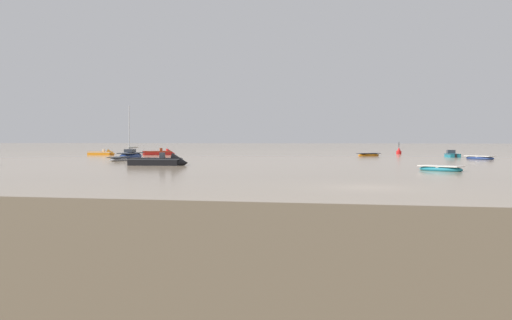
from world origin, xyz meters
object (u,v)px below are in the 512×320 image
rowboat_moored_0 (369,155)px  motorboat_moored_2 (162,153)px  motorboat_moored_0 (164,162)px  motorboat_moored_3 (104,154)px  rowboat_moored_1 (441,169)px  motorboat_moored_6 (451,155)px  rowboat_moored_2 (119,159)px  rowboat_moored_3 (480,158)px  sailboat_moored_0 (131,156)px  channel_buoy (399,152)px

rowboat_moored_0 → motorboat_moored_2: (-34.51, 0.42, 0.08)m
motorboat_moored_0 → motorboat_moored_3: 41.47m
motorboat_moored_0 → rowboat_moored_1: size_ratio=1.57×
rowboat_moored_1 → motorboat_moored_6: motorboat_moored_6 is taller
rowboat_moored_0 → motorboat_moored_2: size_ratio=0.72×
motorboat_moored_2 → motorboat_moored_6: bearing=-35.0°
motorboat_moored_6 → rowboat_moored_0: bearing=70.1°
rowboat_moored_1 → rowboat_moored_2: (-35.63, 15.81, 0.02)m
motorboat_moored_6 → rowboat_moored_1: bearing=164.3°
motorboat_moored_6 → rowboat_moored_3: (2.16, -9.71, -0.06)m
rowboat_moored_1 → rowboat_moored_2: bearing=-167.0°
sailboat_moored_0 → motorboat_moored_3: bearing=-145.6°
rowboat_moored_0 → motorboat_moored_0: (-20.26, -36.60, 0.10)m
motorboat_moored_0 → channel_buoy: bearing=57.4°
motorboat_moored_2 → rowboat_moored_3: size_ratio=1.35×
rowboat_moored_0 → sailboat_moored_0: (-32.73, -16.28, 0.16)m
motorboat_moored_3 → rowboat_moored_3: motorboat_moored_3 is taller
rowboat_moored_0 → rowboat_moored_2: 39.75m
rowboat_moored_0 → motorboat_moored_6: bearing=-54.3°
motorboat_moored_3 → motorboat_moored_6: 55.67m
rowboat_moored_0 → sailboat_moored_0: sailboat_moored_0 is taller
motorboat_moored_2 → channel_buoy: 42.21m
motorboat_moored_0 → rowboat_moored_3: motorboat_moored_0 is taller
rowboat_moored_1 → rowboat_moored_2: size_ratio=0.87×
rowboat_moored_2 → sailboat_moored_0: (-2.71, 9.77, 0.15)m
motorboat_moored_3 → motorboat_moored_2: bearing=13.4°
motorboat_moored_0 → motorboat_moored_6: motorboat_moored_0 is taller
rowboat_moored_0 → sailboat_moored_0: size_ratio=0.53×
motorboat_moored_2 → rowboat_moored_1: bearing=-77.5°
rowboat_moored_0 → motorboat_moored_3: bearing=142.3°
rowboat_moored_0 → channel_buoy: size_ratio=1.76×
rowboat_moored_0 → rowboat_moored_3: (14.14, -12.59, 0.01)m
motorboat_moored_6 → sailboat_moored_0: bearing=100.3°
channel_buoy → motorboat_moored_3: bearing=-161.4°
motorboat_moored_0 → motorboat_moored_3: size_ratio=1.29×
sailboat_moored_0 → channel_buoy: 48.79m
rowboat_moored_0 → motorboat_moored_6: (11.99, -2.88, 0.06)m
rowboat_moored_3 → rowboat_moored_2: bearing=66.4°
rowboat_moored_0 → motorboat_moored_2: motorboat_moored_2 is taller
motorboat_moored_6 → motorboat_moored_2: bearing=79.6°
sailboat_moored_0 → rowboat_moored_3: bearing=90.7°
rowboat_moored_2 → rowboat_moored_3: 46.17m
rowboat_moored_0 → motorboat_moored_0: 41.83m
motorboat_moored_0 → rowboat_moored_3: size_ratio=1.46×
motorboat_moored_0 → rowboat_moored_1: motorboat_moored_0 is taller
motorboat_moored_0 → motorboat_moored_3: bearing=118.6°
motorboat_moored_6 → channel_buoy: size_ratio=1.88×
motorboat_moored_0 → motorboat_moored_3: motorboat_moored_0 is taller
rowboat_moored_3 → channel_buoy: 28.15m
motorboat_moored_3 → motorboat_moored_6: bearing=-4.0°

